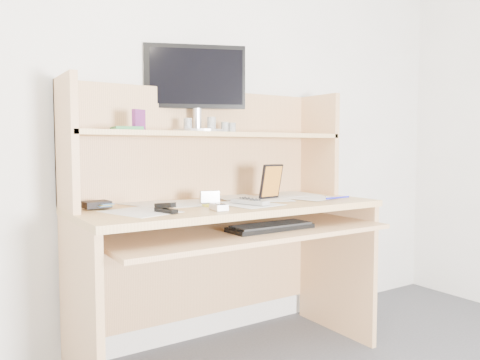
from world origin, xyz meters
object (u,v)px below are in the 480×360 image
game_case (271,181)px  desk (220,213)px  monitor (196,86)px  keyboard (271,227)px  tv_remote (250,202)px

game_case → desk: bearing=159.9°
game_case → monitor: (-0.31, 0.20, 0.47)m
keyboard → game_case: size_ratio=2.30×
desk → keyboard: desk is taller
keyboard → game_case: (0.17, 0.23, 0.18)m
game_case → monitor: 0.59m
tv_remote → game_case: 0.25m
game_case → tv_remote: bearing=-155.8°
desk → keyboard: bearing=-74.4°
keyboard → monitor: monitor is taller
desk → monitor: (-0.06, 0.14, 0.61)m
game_case → monitor: monitor is taller
keyboard → desk: bearing=104.8°
desk → monitor: 0.63m
game_case → monitor: bearing=141.0°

